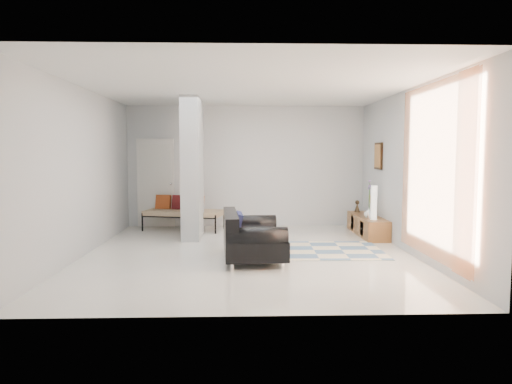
{
  "coord_description": "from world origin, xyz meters",
  "views": [
    {
      "loc": [
        -0.11,
        -7.65,
        1.71
      ],
      "look_at": [
        0.15,
        0.6,
        1.0
      ],
      "focal_mm": 32.0,
      "sensor_mm": 36.0,
      "label": 1
    }
  ],
  "objects": [
    {
      "name": "vase",
      "position": [
        2.47,
        1.43,
        0.51
      ],
      "size": [
        0.23,
        0.23,
        0.21
      ],
      "primitive_type": "imported",
      "rotation": [
        0.0,
        0.0,
        -0.16
      ],
      "color": "white",
      "rests_on": "media_console"
    },
    {
      "name": "wall_right",
      "position": [
        2.75,
        0.0,
        1.4
      ],
      "size": [
        0.0,
        6.0,
        6.0
      ],
      "primitive_type": "plane",
      "rotation": [
        1.57,
        0.0,
        -1.57
      ],
      "color": "silver",
      "rests_on": "ground"
    },
    {
      "name": "ceiling",
      "position": [
        0.0,
        0.0,
        2.8
      ],
      "size": [
        6.0,
        6.0,
        0.0
      ],
      "primitive_type": "plane",
      "rotation": [
        3.14,
        0.0,
        0.0
      ],
      "color": "white",
      "rests_on": "wall_back"
    },
    {
      "name": "partition_column",
      "position": [
        -1.1,
        1.6,
        1.4
      ],
      "size": [
        0.35,
        1.2,
        2.8
      ],
      "primitive_type": "cube",
      "color": "#9DA1A4",
      "rests_on": "floor"
    },
    {
      "name": "wall_back",
      "position": [
        0.0,
        3.0,
        1.4
      ],
      "size": [
        6.0,
        0.0,
        6.0
      ],
      "primitive_type": "plane",
      "rotation": [
        1.57,
        0.0,
        0.0
      ],
      "color": "silver",
      "rests_on": "ground"
    },
    {
      "name": "floor",
      "position": [
        0.0,
        0.0,
        0.0
      ],
      "size": [
        6.0,
        6.0,
        0.0
      ],
      "primitive_type": "plane",
      "color": "beige",
      "rests_on": "ground"
    },
    {
      "name": "hallway_door",
      "position": [
        -2.1,
        2.96,
        1.02
      ],
      "size": [
        0.85,
        0.06,
        2.04
      ],
      "primitive_type": "cube",
      "color": "silver",
      "rests_on": "floor"
    },
    {
      "name": "wall_front",
      "position": [
        0.0,
        -3.0,
        1.4
      ],
      "size": [
        6.0,
        0.0,
        6.0
      ],
      "primitive_type": "plane",
      "rotation": [
        -1.57,
        0.0,
        0.0
      ],
      "color": "silver",
      "rests_on": "ground"
    },
    {
      "name": "media_console",
      "position": [
        2.52,
        1.7,
        0.2
      ],
      "size": [
        0.45,
        1.76,
        0.8
      ],
      "color": "brown",
      "rests_on": "floor"
    },
    {
      "name": "curtain",
      "position": [
        2.67,
        -1.15,
        1.45
      ],
      "size": [
        0.0,
        2.55,
        2.55
      ],
      "primitive_type": "plane",
      "rotation": [
        1.57,
        0.0,
        1.57
      ],
      "color": "#FC8642",
      "rests_on": "wall_right"
    },
    {
      "name": "loveseat",
      "position": [
        0.02,
        -0.37,
        0.35
      ],
      "size": [
        1.03,
        1.66,
        0.76
      ],
      "rotation": [
        0.0,
        0.0,
        0.06
      ],
      "color": "silver",
      "rests_on": "floor"
    },
    {
      "name": "wall_left",
      "position": [
        -2.75,
        0.0,
        1.4
      ],
      "size": [
        0.0,
        6.0,
        6.0
      ],
      "primitive_type": "plane",
      "rotation": [
        1.57,
        0.0,
        1.57
      ],
      "color": "silver",
      "rests_on": "ground"
    },
    {
      "name": "daybed",
      "position": [
        -1.42,
        2.48,
        0.42
      ],
      "size": [
        1.81,
        1.07,
        0.77
      ],
      "rotation": [
        0.0,
        0.0,
        -0.22
      ],
      "color": "black",
      "rests_on": "floor"
    },
    {
      "name": "bronze_figurine",
      "position": [
        2.47,
        2.36,
        0.53
      ],
      "size": [
        0.14,
        0.14,
        0.26
      ],
      "primitive_type": null,
      "rotation": [
        0.0,
        0.0,
        0.09
      ],
      "color": "#2F2315",
      "rests_on": "media_console"
    },
    {
      "name": "area_rug",
      "position": [
        1.16,
        0.2,
        0.01
      ],
      "size": [
        2.41,
        1.63,
        0.01
      ],
      "primitive_type": "cube",
      "rotation": [
        0.0,
        0.0,
        -0.02
      ],
      "color": "beige",
      "rests_on": "floor"
    },
    {
      "name": "wall_art",
      "position": [
        2.72,
        1.7,
        1.65
      ],
      "size": [
        0.04,
        0.45,
        0.55
      ],
      "primitive_type": "cube",
      "color": "#331E0E",
      "rests_on": "wall_right"
    },
    {
      "name": "cylinder_lamp",
      "position": [
        2.5,
        1.19,
        0.73
      ],
      "size": [
        0.12,
        0.12,
        0.67
      ],
      "primitive_type": "cylinder",
      "color": "silver",
      "rests_on": "media_console"
    }
  ]
}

